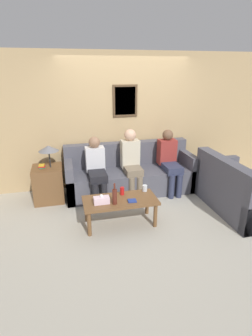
{
  "coord_description": "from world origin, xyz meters",
  "views": [
    {
      "loc": [
        -1.2,
        -4.12,
        2.27
      ],
      "look_at": [
        -0.22,
        -0.11,
        0.71
      ],
      "focal_mm": 28.0,
      "sensor_mm": 36.0,
      "label": 1
    }
  ],
  "objects_px": {
    "person_right": "(169,159)",
    "wine_bottle": "(115,196)",
    "coffee_table": "(120,203)",
    "drinking_glass": "(145,188)",
    "person_left": "(96,167)",
    "couch_side": "(236,192)",
    "couch_main": "(130,175)",
    "person_middle": "(131,160)"
  },
  "relations": [
    {
      "from": "person_right",
      "to": "wine_bottle",
      "type": "bearing_deg",
      "value": -139.5
    },
    {
      "from": "coffee_table",
      "to": "wine_bottle",
      "type": "xyz_separation_m",
      "value": [
        -0.11,
        -0.12,
        0.18
      ]
    },
    {
      "from": "drinking_glass",
      "to": "coffee_table",
      "type": "bearing_deg",
      "value": -156.98
    },
    {
      "from": "person_left",
      "to": "person_right",
      "type": "xyz_separation_m",
      "value": [
        1.42,
        0.06,
        0.02
      ]
    },
    {
      "from": "drinking_glass",
      "to": "wine_bottle",
      "type": "bearing_deg",
      "value": -150.88
    },
    {
      "from": "couch_side",
      "to": "person_left",
      "type": "bearing_deg",
      "value": 66.87
    },
    {
      "from": "couch_main",
      "to": "couch_side",
      "type": "relative_size",
      "value": 1.62
    },
    {
      "from": "coffee_table",
      "to": "drinking_glass",
      "type": "xyz_separation_m",
      "value": [
        0.45,
        0.19,
        0.11
      ]
    },
    {
      "from": "wine_bottle",
      "to": "drinking_glass",
      "type": "bearing_deg",
      "value": 29.12
    },
    {
      "from": "person_middle",
      "to": "person_right",
      "type": "height_order",
      "value": "person_middle"
    },
    {
      "from": "person_middle",
      "to": "person_right",
      "type": "relative_size",
      "value": 1.04
    },
    {
      "from": "person_middle",
      "to": "drinking_glass",
      "type": "bearing_deg",
      "value": -89.38
    },
    {
      "from": "couch_main",
      "to": "coffee_table",
      "type": "height_order",
      "value": "couch_main"
    },
    {
      "from": "couch_main",
      "to": "wine_bottle",
      "type": "height_order",
      "value": "couch_main"
    },
    {
      "from": "person_left",
      "to": "person_middle",
      "type": "relative_size",
      "value": 0.93
    },
    {
      "from": "wine_bottle",
      "to": "person_left",
      "type": "relative_size",
      "value": 0.28
    },
    {
      "from": "couch_side",
      "to": "coffee_table",
      "type": "distance_m",
      "value": 1.99
    },
    {
      "from": "couch_side",
      "to": "person_middle",
      "type": "bearing_deg",
      "value": 56.44
    },
    {
      "from": "coffee_table",
      "to": "wine_bottle",
      "type": "height_order",
      "value": "wine_bottle"
    },
    {
      "from": "wine_bottle",
      "to": "person_right",
      "type": "bearing_deg",
      "value": 40.5
    },
    {
      "from": "drinking_glass",
      "to": "person_right",
      "type": "bearing_deg",
      "value": 47.1
    },
    {
      "from": "wine_bottle",
      "to": "person_middle",
      "type": "bearing_deg",
      "value": 64.1
    },
    {
      "from": "couch_main",
      "to": "coffee_table",
      "type": "relative_size",
      "value": 2.2
    },
    {
      "from": "couch_main",
      "to": "drinking_glass",
      "type": "relative_size",
      "value": 24.95
    },
    {
      "from": "coffee_table",
      "to": "couch_main",
      "type": "bearing_deg",
      "value": 68.71
    },
    {
      "from": "person_middle",
      "to": "couch_main",
      "type": "bearing_deg",
      "value": 86.31
    },
    {
      "from": "couch_side",
      "to": "person_right",
      "type": "distance_m",
      "value": 1.33
    },
    {
      "from": "couch_side",
      "to": "person_middle",
      "type": "xyz_separation_m",
      "value": [
        -1.55,
        1.03,
        0.36
      ]
    },
    {
      "from": "coffee_table",
      "to": "person_middle",
      "type": "xyz_separation_m",
      "value": [
        0.44,
        1.01,
        0.32
      ]
    },
    {
      "from": "person_left",
      "to": "drinking_glass",
      "type": "bearing_deg",
      "value": -47.27
    },
    {
      "from": "person_left",
      "to": "person_middle",
      "type": "height_order",
      "value": "person_middle"
    },
    {
      "from": "person_right",
      "to": "couch_side",
      "type": "bearing_deg",
      "value": -51.6
    },
    {
      "from": "person_middle",
      "to": "wine_bottle",
      "type": "bearing_deg",
      "value": -115.9
    },
    {
      "from": "couch_side",
      "to": "coffee_table",
      "type": "xyz_separation_m",
      "value": [
        -1.99,
        0.02,
        0.04
      ]
    },
    {
      "from": "couch_side",
      "to": "person_right",
      "type": "xyz_separation_m",
      "value": [
        -0.8,
        1.01,
        0.32
      ]
    },
    {
      "from": "coffee_table",
      "to": "person_right",
      "type": "distance_m",
      "value": 1.57
    },
    {
      "from": "drinking_glass",
      "to": "couch_side",
      "type": "bearing_deg",
      "value": -7.92
    },
    {
      "from": "couch_main",
      "to": "couch_side",
      "type": "bearing_deg",
      "value": -37.27
    },
    {
      "from": "couch_main",
      "to": "drinking_glass",
      "type": "xyz_separation_m",
      "value": [
        -0.0,
        -0.96,
        0.15
      ]
    },
    {
      "from": "couch_main",
      "to": "person_middle",
      "type": "relative_size",
      "value": 1.99
    },
    {
      "from": "drinking_glass",
      "to": "person_middle",
      "type": "xyz_separation_m",
      "value": [
        -0.01,
        0.82,
        0.21
      ]
    },
    {
      "from": "couch_side",
      "to": "person_middle",
      "type": "height_order",
      "value": "person_middle"
    }
  ]
}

